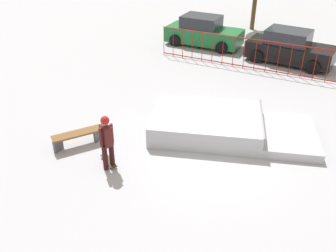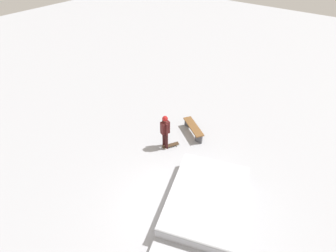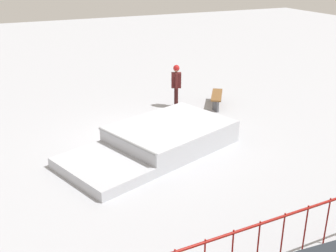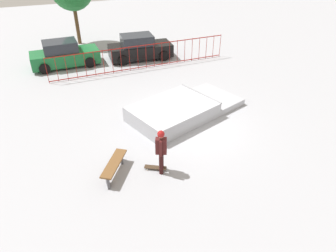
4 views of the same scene
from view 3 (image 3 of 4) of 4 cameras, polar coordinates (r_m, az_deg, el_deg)
The scene contains 6 objects.
ground_plane at distance 13.66m, azimuth -2.74°, elevation -1.81°, with size 60.00×60.00×0.00m, color #A8AAB2.
skate_ramp at distance 12.80m, azimuth -1.11°, elevation -1.94°, with size 5.96×4.25×0.74m.
skater at distance 16.28m, azimuth 1.14°, elevation 5.95°, with size 0.44×0.41×1.73m.
skateboard at distance 16.48m, azimuth 1.91°, elevation 2.74°, with size 0.80×0.57×0.09m.
perimeter_fence at distance 8.03m, azimuth 16.75°, elevation -15.31°, with size 11.13×0.49×1.50m.
park_bench at distance 16.78m, azimuth 6.71°, elevation 3.96°, with size 1.21×1.56×0.48m.
Camera 3 is at (4.53, 11.65, 5.52)m, focal length 44.27 mm.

